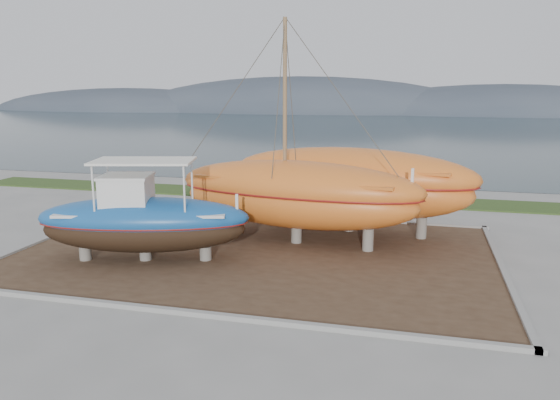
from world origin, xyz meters
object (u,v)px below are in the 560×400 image
(orange_sailboat, at_px, (297,134))
(blue_caique, at_px, (143,211))
(orange_bare_hull, at_px, (350,191))
(white_dinghy, at_px, (135,219))

(orange_sailboat, bearing_deg, blue_caique, -136.01)
(orange_bare_hull, bearing_deg, orange_sailboat, -118.97)
(blue_caique, relative_size, white_dinghy, 1.78)
(blue_caique, xyz_separation_m, orange_bare_hull, (6.82, 6.08, -0.06))
(blue_caique, height_order, orange_sailboat, orange_sailboat)
(blue_caique, height_order, orange_bare_hull, blue_caique)
(orange_sailboat, distance_m, orange_bare_hull, 4.07)
(white_dinghy, xyz_separation_m, orange_bare_hull, (9.01, 2.88, 1.16))
(orange_sailboat, xyz_separation_m, orange_bare_hull, (1.86, 2.43, -2.68))
(orange_sailboat, height_order, orange_bare_hull, orange_sailboat)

